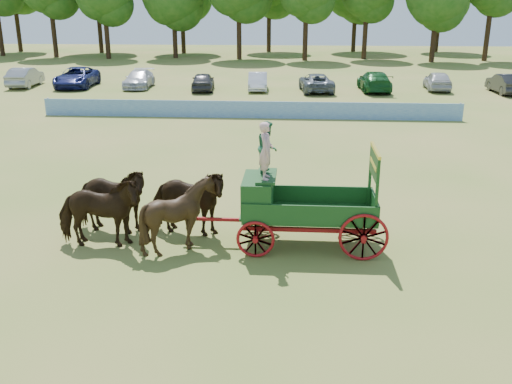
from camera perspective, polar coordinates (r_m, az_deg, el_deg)
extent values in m
plane|color=olive|center=(18.43, -2.31, -3.47)|extent=(160.00, 160.00, 0.00)
imported|color=#311E0D|center=(17.16, -15.47, -1.99)|extent=(2.61, 1.29, 2.16)
imported|color=#311E0D|center=(18.13, -14.35, -0.78)|extent=(2.69, 1.49, 2.16)
imported|color=#311E0D|center=(16.52, -7.59, -2.26)|extent=(2.17, 1.98, 2.16)
imported|color=#311E0D|center=(17.53, -6.88, -0.99)|extent=(2.72, 1.59, 2.16)
cube|color=#A31017|center=(16.91, 0.18, -3.33)|extent=(0.12, 2.00, 0.12)
cube|color=#A31017|center=(16.99, 10.35, -3.55)|extent=(0.12, 2.00, 0.12)
cube|color=#A31017|center=(16.33, 5.32, -3.79)|extent=(3.80, 0.10, 0.12)
cube|color=#A31017|center=(17.35, 5.26, -2.41)|extent=(3.80, 0.10, 0.12)
cube|color=#A31017|center=(16.94, -2.86, -2.78)|extent=(2.80, 0.09, 0.09)
cube|color=#174517|center=(16.74, 5.32, -2.19)|extent=(3.80, 1.80, 0.10)
cube|color=#174517|center=(15.81, 5.40, -2.30)|extent=(3.80, 0.06, 0.55)
cube|color=#174517|center=(17.47, 5.30, -0.25)|extent=(3.80, 0.06, 0.55)
cube|color=#174517|center=(16.79, 11.78, -1.36)|extent=(0.06, 1.80, 0.55)
cube|color=#174517|center=(16.58, 0.19, -0.29)|extent=(0.85, 1.70, 1.05)
cube|color=#174517|center=(16.39, 1.06, 1.58)|extent=(0.55, 1.50, 0.08)
cube|color=#174517|center=(16.68, -1.12, -0.91)|extent=(0.10, 1.60, 0.65)
cube|color=#174517|center=(16.76, -0.50, -1.89)|extent=(0.55, 1.60, 0.06)
cube|color=#174517|center=(15.82, 12.00, -0.12)|extent=(0.08, 0.08, 1.80)
cube|color=#174517|center=(17.33, 11.33, 1.57)|extent=(0.08, 0.08, 1.80)
cube|color=#174517|center=(16.40, 11.78, 2.76)|extent=(0.07, 1.75, 0.75)
cube|color=gold|center=(16.30, 11.87, 4.11)|extent=(0.08, 1.80, 0.09)
cube|color=gold|center=(16.40, 11.64, 2.76)|extent=(0.02, 1.30, 0.12)
torus|color=#A31017|center=(16.06, -0.05, -4.76)|extent=(1.09, 0.09, 1.09)
torus|color=#A31017|center=(17.81, 0.39, -2.35)|extent=(1.09, 0.09, 1.09)
torus|color=#A31017|center=(16.08, 10.71, -4.49)|extent=(1.39, 0.09, 1.39)
torus|color=#A31017|center=(17.83, 10.07, -2.11)|extent=(1.39, 0.09, 1.39)
imported|color=#CF9EA0|center=(15.83, 1.01, 4.15)|extent=(0.39, 0.59, 1.62)
imported|color=#24603B|center=(16.52, 1.14, 4.55)|extent=(0.57, 0.73, 1.50)
cube|color=#1F57AC|center=(35.67, -0.71, 8.24)|extent=(26.00, 0.08, 1.05)
imported|color=gray|center=(52.94, -22.10, 10.60)|extent=(2.16, 5.04, 1.61)
imported|color=navy|center=(51.18, -17.48, 10.88)|extent=(3.14, 6.10, 1.64)
imported|color=silver|center=(49.49, -11.62, 10.99)|extent=(2.28, 5.06, 1.44)
imported|color=#333338|center=(47.12, -5.33, 10.94)|extent=(2.17, 4.48, 1.47)
imported|color=silver|center=(47.17, 0.17, 10.99)|extent=(1.76, 4.38, 1.42)
imported|color=slate|center=(46.66, 6.04, 10.83)|extent=(2.94, 5.45, 1.45)
imported|color=#144C1E|center=(47.59, 11.75, 10.79)|extent=(2.44, 5.56, 1.59)
imported|color=#B2B2B7|center=(49.44, 17.70, 10.56)|extent=(2.11, 4.63, 1.54)
imported|color=#262628|center=(49.56, 23.69, 9.91)|extent=(1.80, 4.74, 1.54)
cylinder|color=#382314|center=(84.78, -24.21, 14.13)|extent=(0.60, 0.60, 5.37)
cylinder|color=#382314|center=(80.38, -19.52, 14.44)|extent=(0.60, 0.60, 5.15)
cylinder|color=#382314|center=(76.27, -14.64, 14.48)|extent=(0.60, 0.60, 4.53)
cylinder|color=#382314|center=(75.72, -8.10, 14.75)|extent=(0.60, 0.60, 4.26)
cylinder|color=#382314|center=(73.28, -1.70, 15.15)|extent=(0.60, 0.60, 5.16)
cylinder|color=#382314|center=(72.00, 4.94, 14.90)|extent=(0.60, 0.60, 4.82)
cylinder|color=#382314|center=(74.86, 10.82, 14.77)|extent=(0.60, 0.60, 4.78)
cylinder|color=#382314|center=(72.85, 17.27, 13.97)|extent=(0.60, 0.60, 4.23)
cylinder|color=#382314|center=(76.35, 22.09, 14.06)|extent=(0.60, 0.60, 5.35)
cylinder|color=#382314|center=(91.07, -22.67, 14.63)|extent=(0.60, 0.60, 5.71)
cylinder|color=#382314|center=(85.55, -15.34, 15.24)|extent=(0.60, 0.60, 5.84)
cylinder|color=#382314|center=(82.65, -7.30, 15.37)|extent=(0.60, 0.60, 5.08)
cylinder|color=#382314|center=(84.36, 1.29, 15.64)|extent=(0.60, 0.60, 5.28)
cylinder|color=#382314|center=(85.64, 9.77, 15.37)|extent=(0.60, 0.60, 5.10)
cylinder|color=#382314|center=(87.73, 17.66, 14.73)|extent=(0.60, 0.60, 4.69)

